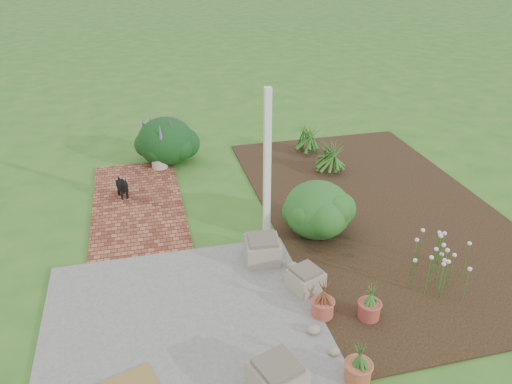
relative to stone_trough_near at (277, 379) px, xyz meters
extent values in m
plane|color=#2D621F|center=(0.38, 2.90, -0.21)|extent=(80.00, 80.00, 0.00)
cube|color=slate|center=(-0.87, 1.15, -0.19)|extent=(3.50, 3.50, 0.04)
cube|color=#5D291D|center=(-1.32, 4.65, -0.19)|extent=(1.60, 3.50, 0.04)
cube|color=black|center=(2.88, 3.40, -0.19)|extent=(4.00, 7.00, 0.03)
cube|color=white|center=(0.68, 3.00, 1.04)|extent=(0.10, 0.10, 2.50)
cube|color=gray|center=(0.00, 0.00, 0.00)|extent=(0.64, 0.64, 0.33)
cube|color=gray|center=(0.86, 1.58, -0.03)|extent=(0.53, 0.53, 0.27)
cube|color=#796D5D|center=(0.45, 2.37, 0.00)|extent=(0.55, 0.55, 0.34)
cube|color=black|center=(-1.57, 4.94, 0.06)|extent=(0.22, 0.34, 0.14)
cylinder|color=black|center=(-1.59, 4.82, -0.09)|extent=(0.04, 0.04, 0.15)
cylinder|color=black|center=(-1.50, 4.84, -0.09)|extent=(0.04, 0.04, 0.15)
cylinder|color=black|center=(-1.65, 5.03, -0.09)|extent=(0.04, 0.04, 0.15)
cylinder|color=black|center=(-1.56, 5.06, -0.09)|extent=(0.04, 0.04, 0.15)
sphere|color=black|center=(-1.52, 4.76, 0.17)|extent=(0.13, 0.13, 0.13)
cone|color=black|center=(-1.62, 5.09, 0.15)|extent=(0.08, 0.11, 0.12)
cylinder|color=beige|center=(-0.81, 6.08, 0.05)|extent=(0.35, 0.35, 0.43)
ellipsoid|color=#163B12|center=(1.50, 2.90, 0.29)|extent=(1.44, 1.44, 0.93)
cylinder|color=#AA4A39|center=(0.90, 1.01, -0.06)|extent=(0.29, 0.29, 0.23)
cylinder|color=#9C4034|center=(1.46, 0.83, -0.06)|extent=(0.36, 0.36, 0.23)
cylinder|color=#A35537|center=(0.90, -0.08, -0.06)|extent=(0.33, 0.33, 0.24)
ellipsoid|color=black|center=(-0.63, 6.41, 0.30)|extent=(1.42, 1.42, 1.02)
camera|label=1|loc=(-1.12, -3.61, 4.24)|focal=35.00mm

